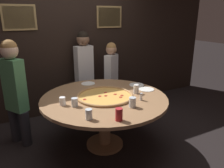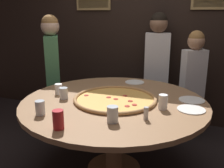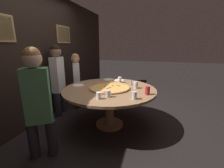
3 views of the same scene
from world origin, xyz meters
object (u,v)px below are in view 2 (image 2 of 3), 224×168
object	(u,v)px
condiment_shaker	(146,113)
diner_far_right	(157,64)
drink_cup_beside_pizza	(64,93)
diner_side_left	(53,67)
drink_cup_far_right	(59,89)
white_plate_beside_cup	(191,109)
drink_cup_near_right	(58,120)
diner_side_right	(193,78)
dining_table	(114,112)
drink_cup_near_left	(113,114)
white_plate_near_front	(135,82)
giant_pizza	(115,99)
drink_cup_front_edge	(163,102)
drink_cup_centre_back	(40,108)
white_plate_left_side	(192,100)

from	to	relation	value
condiment_shaker	diner_far_right	world-z (taller)	diner_far_right
drink_cup_beside_pizza	diner_side_left	world-z (taller)	diner_side_left
drink_cup_far_right	white_plate_beside_cup	distance (m)	1.25
drink_cup_far_right	drink_cup_near_right	world-z (taller)	drink_cup_near_right
drink_cup_beside_pizza	diner_side_right	world-z (taller)	diner_side_right
diner_side_right	diner_far_right	xyz separation A→B (m)	(-0.47, 0.17, 0.12)
dining_table	drink_cup_far_right	distance (m)	0.59
dining_table	white_plate_beside_cup	bearing A→B (deg)	-1.69
drink_cup_near_left	diner_side_left	bearing A→B (deg)	137.37
white_plate_near_front	white_plate_beside_cup	xyz separation A→B (m)	(0.65, -0.66, 0.00)
diner_far_right	white_plate_near_front	bearing A→B (deg)	66.49
giant_pizza	drink_cup_front_edge	distance (m)	0.45
drink_cup_far_right	white_plate_near_front	bearing A→B (deg)	47.89
dining_table	drink_cup_near_left	bearing A→B (deg)	-72.26
white_plate_near_front	white_plate_beside_cup	world-z (taller)	same
giant_pizza	drink_cup_front_edge	bearing A→B (deg)	-10.37
dining_table	diner_side_left	distance (m)	1.24
drink_cup_near_left	drink_cup_far_right	bearing A→B (deg)	148.12
dining_table	giant_pizza	size ratio (longest dim) A/B	2.22
dining_table	diner_side_right	size ratio (longest dim) A/B	1.28
drink_cup_far_right	drink_cup_centre_back	size ratio (longest dim) A/B	0.90
giant_pizza	drink_cup_near_right	distance (m)	0.71
drink_cup_centre_back	white_plate_left_side	size ratio (longest dim) A/B	0.49
drink_cup_centre_back	white_plate_near_front	size ratio (longest dim) A/B	0.53
drink_cup_far_right	condiment_shaker	xyz separation A→B (m)	(0.93, -0.32, -0.00)
drink_cup_beside_pizza	condiment_shaker	distance (m)	0.84
drink_cup_near_right	diner_side_left	size ratio (longest dim) A/B	0.09
diner_side_left	white_plate_beside_cup	bearing A→B (deg)	-142.21
giant_pizza	condiment_shaker	bearing A→B (deg)	-42.79
white_plate_left_side	drink_cup_front_edge	bearing A→B (deg)	-125.37
diner_side_right	drink_cup_near_right	bearing A→B (deg)	32.55
drink_cup_far_right	condiment_shaker	distance (m)	0.99
white_plate_beside_cup	diner_side_right	xyz separation A→B (m)	(-0.03, 1.06, 0.00)
drink_cup_centre_back	diner_side_left	world-z (taller)	diner_side_left
drink_cup_near_left	condiment_shaker	world-z (taller)	drink_cup_near_left
giant_pizza	drink_cup_beside_pizza	size ratio (longest dim) A/B	7.18
diner_side_right	white_plate_left_side	bearing A→B (deg)	59.33
drink_cup_near_right	drink_cup_front_edge	xyz separation A→B (m)	(0.62, 0.60, -0.00)
drink_cup_near_right	white_plate_left_side	world-z (taller)	drink_cup_near_right
drink_cup_far_right	drink_cup_front_edge	distance (m)	1.03
drink_cup_near_left	diner_far_right	size ratio (longest dim) A/B	0.08
drink_cup_near_left	drink_cup_beside_pizza	bearing A→B (deg)	150.43
drink_cup_centre_back	white_plate_near_front	distance (m)	1.25
giant_pizza	white_plate_beside_cup	bearing A→B (deg)	-1.49
white_plate_near_front	condiment_shaker	size ratio (longest dim) A/B	2.24
white_plate_near_front	condiment_shaker	distance (m)	1.03
drink_cup_near_left	diner_far_right	distance (m)	1.67
drink_cup_front_edge	drink_cup_centre_back	bearing A→B (deg)	-153.89
drink_cup_near_left	giant_pizza	bearing A→B (deg)	106.68
condiment_shaker	diner_side_right	bearing A→B (deg)	78.23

